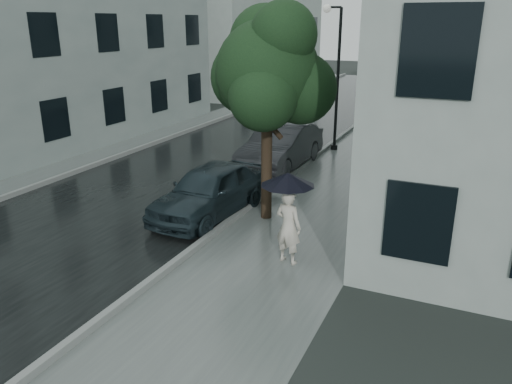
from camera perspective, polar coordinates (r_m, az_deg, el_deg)
The scene contains 14 objects.
ground at distance 9.83m, azimuth -3.98°, elevation -12.16°, with size 120.00×120.00×0.00m, color black.
sidewalk at distance 20.38m, azimuth 12.76°, elevation 4.13°, with size 3.50×60.00×0.01m, color slate.
kerb_near at distance 20.78m, azimuth 7.84°, elevation 4.91°, with size 0.15×60.00×0.15m, color slate.
asphalt_road at distance 22.01m, azimuth -0.96°, elevation 5.68°, with size 6.85×60.00×0.00m, color black.
kerb_far at distance 23.66m, azimuth -8.71°, elevation 6.60°, with size 0.15×60.00×0.15m, color slate.
sidewalk_far at distance 24.18m, azimuth -10.56°, elevation 6.59°, with size 1.70×60.00×0.01m, color #4C5451.
building_far_a at distance 23.54m, azimuth -26.11°, elevation 16.40°, with size 7.02×20.00×9.50m.
building_far_b at distance 41.42m, azimuth -1.31°, elevation 17.53°, with size 7.02×18.00×8.00m.
pedestrian at distance 10.84m, azimuth 3.72°, elevation -3.98°, with size 0.61×0.40×1.68m, color beige.
umbrella at distance 10.44m, azimuth 3.65°, elevation 1.48°, with size 1.49×1.49×1.19m.
street_tree at distance 12.77m, azimuth 1.48°, elevation 13.73°, with size 3.38×3.07×5.56m.
lamp_post at distance 20.52m, azimuth 8.97°, elevation 13.61°, with size 0.85×0.35×5.67m.
car_near at distance 13.59m, azimuth -5.28°, elevation 0.21°, with size 1.67×4.16×1.42m, color #1B282D.
car_far at distance 18.02m, azimuth 2.86°, elevation 5.21°, with size 1.64×4.71×1.55m, color #25272B.
Camera 1 is at (4.05, -7.37, 5.08)m, focal length 35.00 mm.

